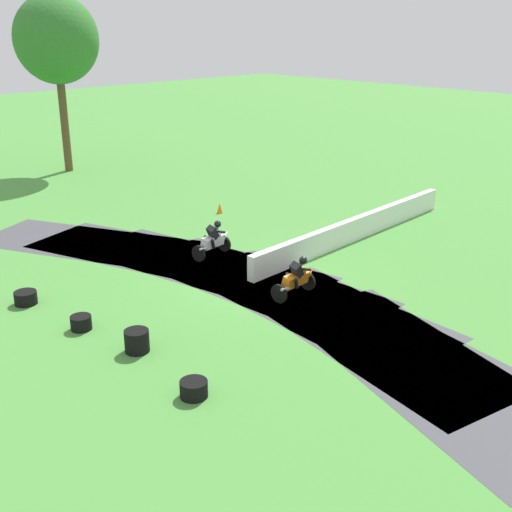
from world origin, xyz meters
The scene contains 11 objects.
ground_plane centered at (0.00, 0.00, 0.00)m, with size 120.00×120.00×0.00m, color #4C933D.
track_asphalt centered at (-0.64, -0.04, 0.00)m, with size 7.70×24.09×0.01m.
safety_barrier centered at (5.88, 0.33, 0.45)m, with size 0.30×12.19×0.90m, color white.
motorcycle_lead_orange centered at (0.06, -1.87, 0.64)m, with size 1.68×0.82×1.43m.
motorcycle_chase_white centered at (0.60, 2.75, 0.65)m, with size 1.68×0.90×1.43m.
tire_stack_near centered at (-5.97, -4.14, 0.20)m, with size 0.66×0.66×0.40m.
tire_stack_mid_a centered at (-5.65, -1.39, 0.30)m, with size 0.66×0.66×0.60m.
tire_stack_mid_b centered at (-6.04, 0.80, 0.20)m, with size 0.60×0.60×0.40m.
tire_stack_far centered at (-6.36, 3.53, 0.20)m, with size 0.69×0.69×0.40m.
traffic_cone centered at (4.44, 6.85, 0.22)m, with size 0.28×0.28×0.44m, color orange.
tree_far_left centered at (3.95, 19.38, 7.12)m, with size 4.51×4.51×9.53m.
Camera 1 is at (-14.14, -14.63, 8.31)m, focal length 46.11 mm.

